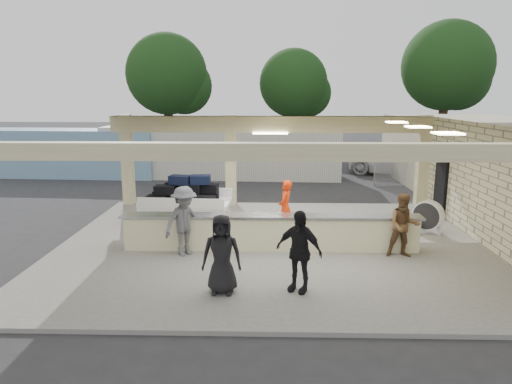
{
  "coord_description": "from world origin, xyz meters",
  "views": [
    {
      "loc": [
        -0.1,
        -12.52,
        4.3
      ],
      "look_at": [
        -0.44,
        1.0,
        1.4
      ],
      "focal_mm": 32.0,
      "sensor_mm": 36.0,
      "label": 1
    }
  ],
  "objects_px": {
    "passenger_a": "(404,226)",
    "car_white_b": "(463,157)",
    "baggage_counter": "(271,232)",
    "passenger_d": "(222,254)",
    "passenger_c": "(185,221)",
    "car_dark": "(389,156)",
    "container_blue": "(69,153)",
    "drum_fan": "(428,216)",
    "passenger_b": "(299,251)",
    "baggage_handler": "(285,208)",
    "luggage_cart": "(186,198)",
    "container_white": "(222,152)",
    "car_white_a": "(400,161)"
  },
  "relations": [
    {
      "from": "drum_fan",
      "to": "car_white_b",
      "type": "bearing_deg",
      "value": 104.25
    },
    {
      "from": "baggage_counter",
      "to": "car_white_a",
      "type": "relative_size",
      "value": 1.55
    },
    {
      "from": "passenger_b",
      "to": "drum_fan",
      "type": "bearing_deg",
      "value": 73.99
    },
    {
      "from": "passenger_a",
      "to": "container_blue",
      "type": "bearing_deg",
      "value": 141.93
    },
    {
      "from": "baggage_counter",
      "to": "passenger_d",
      "type": "height_order",
      "value": "passenger_d"
    },
    {
      "from": "container_blue",
      "to": "drum_fan",
      "type": "bearing_deg",
      "value": -30.44
    },
    {
      "from": "baggage_handler",
      "to": "passenger_d",
      "type": "xyz_separation_m",
      "value": [
        -1.51,
        -4.16,
        0.02
      ]
    },
    {
      "from": "baggage_handler",
      "to": "car_dark",
      "type": "bearing_deg",
      "value": 171.46
    },
    {
      "from": "baggage_counter",
      "to": "baggage_handler",
      "type": "distance_m",
      "value": 1.45
    },
    {
      "from": "luggage_cart",
      "to": "baggage_handler",
      "type": "xyz_separation_m",
      "value": [
        3.21,
        -1.17,
        -0.02
      ]
    },
    {
      "from": "baggage_counter",
      "to": "luggage_cart",
      "type": "bearing_deg",
      "value": 137.88
    },
    {
      "from": "baggage_counter",
      "to": "passenger_c",
      "type": "bearing_deg",
      "value": -167.62
    },
    {
      "from": "passenger_c",
      "to": "car_dark",
      "type": "relative_size",
      "value": 0.44
    },
    {
      "from": "passenger_c",
      "to": "passenger_d",
      "type": "bearing_deg",
      "value": -105.3
    },
    {
      "from": "luggage_cart",
      "to": "passenger_d",
      "type": "bearing_deg",
      "value": -68.02
    },
    {
      "from": "baggage_handler",
      "to": "car_white_a",
      "type": "xyz_separation_m",
      "value": [
        6.69,
        11.45,
        -0.19
      ]
    },
    {
      "from": "container_white",
      "to": "drum_fan",
      "type": "bearing_deg",
      "value": -51.21
    },
    {
      "from": "passenger_c",
      "to": "container_blue",
      "type": "distance_m",
      "value": 15.01
    },
    {
      "from": "car_white_a",
      "to": "car_white_b",
      "type": "xyz_separation_m",
      "value": [
        4.01,
        1.56,
        0.03
      ]
    },
    {
      "from": "passenger_c",
      "to": "car_dark",
      "type": "distance_m",
      "value": 18.24
    },
    {
      "from": "drum_fan",
      "to": "passenger_d",
      "type": "distance_m",
      "value": 7.43
    },
    {
      "from": "baggage_counter",
      "to": "luggage_cart",
      "type": "xyz_separation_m",
      "value": [
        -2.77,
        2.5,
        0.38
      ]
    },
    {
      "from": "drum_fan",
      "to": "baggage_handler",
      "type": "distance_m",
      "value": 4.43
    },
    {
      "from": "car_dark",
      "to": "container_blue",
      "type": "xyz_separation_m",
      "value": [
        -17.82,
        -3.19,
        0.53
      ]
    },
    {
      "from": "container_white",
      "to": "container_blue",
      "type": "distance_m",
      "value": 8.18
    },
    {
      "from": "drum_fan",
      "to": "passenger_b",
      "type": "bearing_deg",
      "value": -93.74
    },
    {
      "from": "container_blue",
      "to": "container_white",
      "type": "bearing_deg",
      "value": 2.15
    },
    {
      "from": "drum_fan",
      "to": "car_white_b",
      "type": "relative_size",
      "value": 0.21
    },
    {
      "from": "passenger_a",
      "to": "container_white",
      "type": "xyz_separation_m",
      "value": [
        -5.97,
        12.31,
        0.38
      ]
    },
    {
      "from": "baggage_handler",
      "to": "container_blue",
      "type": "bearing_deg",
      "value": -116.28
    },
    {
      "from": "car_dark",
      "to": "baggage_counter",
      "type": "bearing_deg",
      "value": 165.71
    },
    {
      "from": "passenger_a",
      "to": "car_white_a",
      "type": "xyz_separation_m",
      "value": [
        3.67,
        13.28,
        -0.2
      ]
    },
    {
      "from": "container_white",
      "to": "container_blue",
      "type": "xyz_separation_m",
      "value": [
        -8.18,
        0.13,
        -0.09
      ]
    },
    {
      "from": "baggage_counter",
      "to": "container_blue",
      "type": "bearing_deg",
      "value": 131.85
    },
    {
      "from": "luggage_cart",
      "to": "passenger_c",
      "type": "distance_m",
      "value": 3.04
    },
    {
      "from": "baggage_counter",
      "to": "car_white_b",
      "type": "bearing_deg",
      "value": 52.15
    },
    {
      "from": "baggage_counter",
      "to": "container_white",
      "type": "bearing_deg",
      "value": 101.98
    },
    {
      "from": "passenger_a",
      "to": "car_white_b",
      "type": "bearing_deg",
      "value": 65.87
    },
    {
      "from": "luggage_cart",
      "to": "passenger_d",
      "type": "relative_size",
      "value": 1.67
    },
    {
      "from": "luggage_cart",
      "to": "passenger_a",
      "type": "distance_m",
      "value": 6.91
    },
    {
      "from": "passenger_a",
      "to": "car_dark",
      "type": "height_order",
      "value": "passenger_a"
    },
    {
      "from": "passenger_c",
      "to": "passenger_d",
      "type": "distance_m",
      "value": 2.63
    },
    {
      "from": "car_dark",
      "to": "container_blue",
      "type": "distance_m",
      "value": 18.11
    },
    {
      "from": "car_white_b",
      "to": "container_blue",
      "type": "xyz_separation_m",
      "value": [
        -21.83,
        -2.41,
        0.46
      ]
    },
    {
      "from": "passenger_d",
      "to": "car_dark",
      "type": "bearing_deg",
      "value": 66.46
    },
    {
      "from": "baggage_counter",
      "to": "luggage_cart",
      "type": "height_order",
      "value": "luggage_cart"
    },
    {
      "from": "passenger_b",
      "to": "container_blue",
      "type": "distance_m",
      "value": 18.47
    },
    {
      "from": "luggage_cart",
      "to": "container_blue",
      "type": "relative_size",
      "value": 0.3
    },
    {
      "from": "luggage_cart",
      "to": "baggage_handler",
      "type": "height_order",
      "value": "baggage_handler"
    },
    {
      "from": "passenger_b",
      "to": "container_blue",
      "type": "relative_size",
      "value": 0.19
    }
  ]
}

